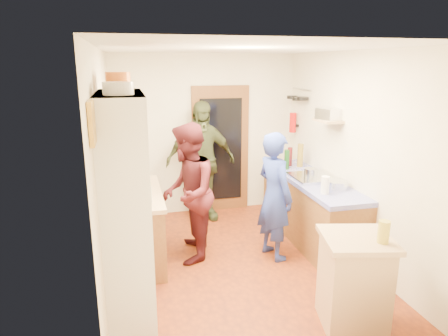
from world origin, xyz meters
name	(u,v)px	position (x,y,z in m)	size (l,w,h in m)	color
floor	(238,264)	(0.00, 0.00, -0.01)	(3.00, 4.00, 0.02)	maroon
ceiling	(240,47)	(0.00, 0.00, 2.61)	(3.00, 4.00, 0.02)	silver
wall_back	(205,135)	(0.00, 2.01, 1.30)	(3.00, 0.02, 2.60)	silver
wall_front	(317,231)	(0.00, -2.01, 1.30)	(3.00, 0.02, 2.60)	silver
wall_left	(105,172)	(-1.51, 0.00, 1.30)	(0.02, 4.00, 2.60)	silver
wall_right	(353,157)	(1.51, 0.00, 1.30)	(0.02, 4.00, 2.60)	silver
door_frame	(221,150)	(0.25, 1.97, 1.05)	(0.95, 0.06, 2.10)	brown
door_glass	(221,150)	(0.25, 1.94, 1.05)	(0.70, 0.02, 1.70)	black
hutch_body	(127,213)	(-1.30, -0.80, 1.10)	(0.40, 1.20, 2.20)	silver
hutch_top_shelf	(119,95)	(-1.30, -0.80, 2.18)	(0.40, 1.14, 0.04)	silver
plate_stack	(118,88)	(-1.30, -1.05, 2.25)	(0.24, 0.24, 0.10)	white
orange_pot_a	(118,82)	(-1.30, -0.72, 2.28)	(0.21, 0.21, 0.17)	orange
orange_pot_b	(119,81)	(-1.30, -0.47, 2.28)	(0.18, 0.18, 0.16)	orange
left_counter_base	(137,228)	(-1.20, 0.45, 0.42)	(0.60, 1.40, 0.85)	brown
left_counter_top	(135,194)	(-1.20, 0.45, 0.88)	(0.64, 1.44, 0.05)	tan
toaster	(140,194)	(-1.15, 0.07, 0.99)	(0.25, 0.17, 0.19)	white
kettle	(131,188)	(-1.25, 0.30, 1.00)	(0.18, 0.18, 0.20)	white
orange_bowl	(141,184)	(-1.12, 0.62, 0.94)	(0.18, 0.18, 0.08)	orange
chopping_board	(135,180)	(-1.18, 0.96, 0.91)	(0.30, 0.22, 0.03)	tan
right_counter_base	(310,211)	(1.20, 0.50, 0.42)	(0.60, 2.20, 0.84)	brown
right_counter_top	(311,180)	(1.20, 0.50, 0.87)	(0.62, 2.22, 0.06)	#0D0CAF
hob	(313,177)	(1.20, 0.47, 0.92)	(0.55, 0.58, 0.04)	silver
pot_on_hob	(311,173)	(1.15, 0.43, 1.00)	(0.18, 0.18, 0.12)	silver
bottle_a	(287,159)	(1.05, 1.04, 1.05)	(0.08, 0.08, 0.30)	#143F14
bottle_b	(290,157)	(1.18, 1.23, 1.04)	(0.07, 0.07, 0.29)	#591419
bottle_c	(300,155)	(1.31, 1.14, 1.08)	(0.09, 0.09, 0.36)	olive
paper_towel	(325,185)	(1.05, -0.17, 1.01)	(0.10, 0.10, 0.22)	white
mixing_bowl	(337,185)	(1.30, -0.02, 0.95)	(0.27, 0.27, 0.10)	silver
island_base	(353,284)	(0.73, -1.41, 0.43)	(0.55, 0.55, 0.86)	tan
island_top	(357,239)	(0.73, -1.41, 0.89)	(0.62, 0.62, 0.05)	tan
cutting_board	(350,236)	(0.70, -1.35, 0.90)	(0.35, 0.28, 0.02)	white
oil_jar	(384,232)	(0.88, -1.57, 1.01)	(0.10, 0.10, 0.20)	#AD9E2D
pan_rail	(302,89)	(1.46, 1.52, 2.05)	(0.02, 0.02, 0.65)	silver
pan_hang_a	(303,99)	(1.40, 1.35, 1.92)	(0.18, 0.18, 0.05)	black
pan_hang_b	(297,99)	(1.40, 1.55, 1.90)	(0.16, 0.16, 0.05)	black
pan_hang_c	(292,97)	(1.40, 1.75, 1.91)	(0.17, 0.17, 0.05)	black
wall_shelf	(328,121)	(1.37, 0.45, 1.70)	(0.26, 0.42, 0.03)	tan
radio	(329,114)	(1.37, 0.45, 1.79)	(0.22, 0.30, 0.15)	silver
ext_bracket	(296,125)	(1.47, 1.70, 1.45)	(0.06, 0.10, 0.04)	black
fire_extinguisher	(293,123)	(1.41, 1.70, 1.50)	(0.11, 0.11, 0.32)	red
picture_frame	(92,123)	(-1.48, -1.55, 2.05)	(0.03, 0.25, 0.30)	gold
person_hob	(278,196)	(0.55, 0.10, 0.82)	(0.60, 0.39, 1.64)	#27399A
person_left	(191,192)	(-0.52, 0.35, 0.88)	(0.85, 0.66, 1.75)	#421418
person_back	(202,162)	(-0.14, 1.62, 0.95)	(1.11, 0.46, 1.90)	#394125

